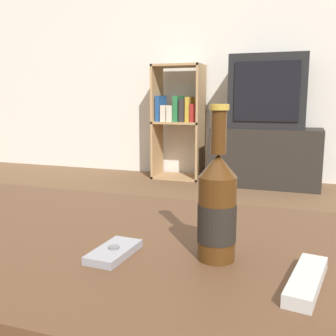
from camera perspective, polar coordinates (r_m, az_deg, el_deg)
back_wall at (r=3.77m, az=13.29°, el=18.28°), size 8.00×0.05×2.60m
coffee_table at (r=0.88m, az=-12.14°, el=-13.34°), size 1.19×0.66×0.46m
tv_stand at (r=3.48m, az=13.98°, el=1.56°), size 0.91×0.41×0.50m
television at (r=3.44m, az=14.37°, el=10.64°), size 0.62×0.38×0.60m
bookshelf at (r=3.67m, az=1.52°, el=7.28°), size 0.45×0.30×1.05m
beer_bottle at (r=0.68m, az=7.14°, el=-5.70°), size 0.07×0.07×0.27m
cell_phone at (r=0.72m, az=-7.86°, el=-11.94°), size 0.06×0.12×0.02m
remote_control at (r=0.64m, az=19.47°, el=-15.10°), size 0.06×0.17×0.02m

